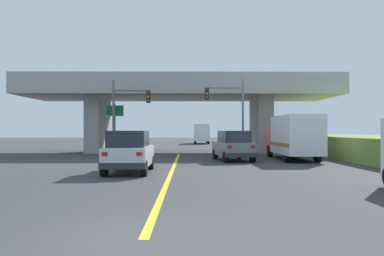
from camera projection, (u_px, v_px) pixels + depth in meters
ground at (180, 152)px, 36.38m from camera, size 160.00×160.00×0.00m
overpass_bridge at (180, 100)px, 36.41m from camera, size 28.47×8.77×6.94m
lane_divider_stripe at (173, 169)px, 20.29m from camera, size 0.20×26.33×0.01m
suv_lead at (129, 152)px, 18.56m from camera, size 2.02×4.32×2.02m
suv_crossing at (233, 146)px, 25.96m from camera, size 2.58×4.50×2.02m
box_truck at (293, 137)px, 26.92m from camera, size 2.33×7.45×3.05m
traffic_signal_nearside at (231, 108)px, 30.02m from camera, size 3.04×0.36×6.01m
traffic_signal_farside at (125, 109)px, 30.32m from camera, size 2.99×0.36×6.01m
highway_sign at (115, 117)px, 34.59m from camera, size 1.60×0.17×4.46m
semi_truck_distant at (202, 133)px, 60.75m from camera, size 2.33×6.98×3.04m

